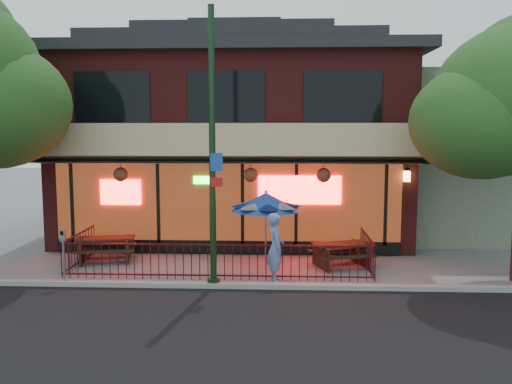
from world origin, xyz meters
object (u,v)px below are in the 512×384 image
(pedestrian, at_px, (275,248))
(picnic_table_right, at_px, (341,251))
(street_light, at_px, (213,164))
(picnic_table_left, at_px, (106,246))
(parking_meter_near, at_px, (63,248))
(patio_umbrella, at_px, (266,202))

(pedestrian, bearing_deg, picnic_table_right, -61.03)
(street_light, height_order, picnic_table_left, street_light)
(picnic_table_left, xyz_separation_m, picnic_table_right, (7.08, -0.34, -0.02))
(picnic_table_left, distance_m, parking_meter_near, 2.62)
(street_light, distance_m, pedestrian, 2.78)
(pedestrian, bearing_deg, street_light, 96.02)
(patio_umbrella, height_order, parking_meter_near, patio_umbrella)
(picnic_table_right, bearing_deg, street_light, -148.43)
(picnic_table_left, height_order, patio_umbrella, patio_umbrella)
(street_light, xyz_separation_m, parking_meter_near, (-3.85, -0.08, -2.16))
(street_light, height_order, parking_meter_near, street_light)
(street_light, height_order, pedestrian, street_light)
(picnic_table_right, distance_m, parking_meter_near, 7.68)
(street_light, distance_m, picnic_table_left, 5.12)
(picnic_table_right, height_order, pedestrian, pedestrian)
(picnic_table_left, bearing_deg, pedestrian, -20.87)
(picnic_table_right, bearing_deg, patio_umbrella, -172.96)
(pedestrian, relative_size, parking_meter_near, 1.25)
(street_light, bearing_deg, patio_umbrella, 55.52)
(street_light, distance_m, parking_meter_near, 4.42)
(parking_meter_near, bearing_deg, picnic_table_right, 16.82)
(pedestrian, bearing_deg, picnic_table_left, 57.45)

